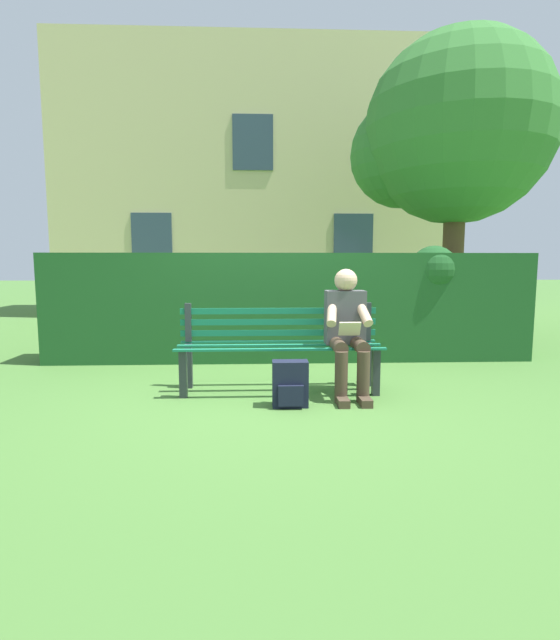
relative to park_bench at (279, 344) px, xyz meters
name	(u,v)px	position (x,y,z in m)	size (l,w,h in m)	color
ground	(280,391)	(0.00, 0.08, -0.46)	(60.00, 60.00, 0.00)	#477533
park_bench	(279,344)	(0.00, 0.00, 0.00)	(1.98, 0.51, 0.85)	#2D3338
person_seated	(347,328)	(-0.64, 0.19, 0.18)	(0.44, 0.73, 1.20)	#4C4C51
hedge_backdrop	(292,304)	(-0.23, -1.54, 0.26)	(6.17, 0.75, 1.48)	#1E5123
tree	(448,135)	(-2.84, -3.16, 2.83)	(3.10, 2.95, 4.83)	brown
building_facade	(254,188)	(0.33, -7.82, 2.70)	(9.14, 2.97, 6.31)	beige
backpack	(290,384)	(-0.07, 0.58, -0.26)	(0.31, 0.24, 0.41)	#191E33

